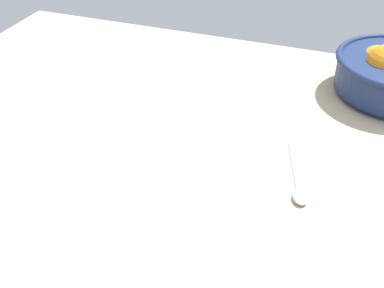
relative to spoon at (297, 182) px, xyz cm
name	(u,v)px	position (x,y,z in cm)	size (l,w,h in cm)	color
ground_plane	(176,190)	(-17.25, -6.06, -1.93)	(122.16, 107.69, 3.00)	tan
spoon	(297,182)	(0.00, 0.00, 0.00)	(5.91, 15.47, 1.00)	silver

